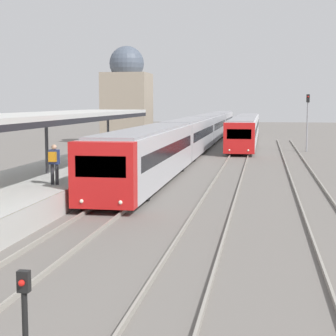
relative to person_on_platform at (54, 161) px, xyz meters
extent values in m
cube|color=beige|center=(-1.70, 3.49, 1.79)|extent=(4.00, 26.86, 0.20)
cube|color=black|center=(0.26, 3.49, 1.57)|extent=(0.08, 26.86, 0.24)
cylinder|color=#47474C|center=(-1.70, 3.49, 0.35)|extent=(0.16, 0.16, 2.67)
cylinder|color=#47474C|center=(-1.70, 14.23, 0.35)|extent=(0.16, 0.16, 2.67)
cylinder|color=#2D2D33|center=(-0.10, 0.04, -0.56)|extent=(0.14, 0.14, 0.85)
cylinder|color=#2D2D33|center=(0.10, 0.04, -0.56)|extent=(0.14, 0.14, 0.85)
cube|color=navy|center=(0.00, 0.04, 0.16)|extent=(0.40, 0.22, 0.60)
sphere|color=tan|center=(0.00, 0.04, 0.57)|extent=(0.22, 0.22, 0.22)
cube|color=orange|center=(0.00, -0.16, 0.18)|extent=(0.30, 0.18, 0.40)
cube|color=red|center=(2.39, -1.07, -0.39)|extent=(2.56, 0.70, 2.57)
cube|color=black|center=(2.39, -1.40, -0.03)|extent=(2.00, 0.04, 0.82)
sphere|color=#EFEACC|center=(1.62, -1.41, -1.38)|extent=(0.16, 0.16, 0.16)
sphere|color=#EFEACC|center=(3.16, -1.41, -1.38)|extent=(0.16, 0.16, 0.16)
cube|color=#B7B7BC|center=(2.39, 7.61, -0.39)|extent=(2.56, 16.67, 2.57)
cube|color=gray|center=(2.39, 7.61, 0.95)|extent=(2.26, 16.33, 0.12)
cube|color=black|center=(2.39, 7.61, -0.11)|extent=(2.58, 15.33, 0.67)
cylinder|color=black|center=(1.30, 2.19, -1.60)|extent=(0.12, 0.70, 0.70)
cylinder|color=black|center=(3.48, 2.19, -1.60)|extent=(0.12, 0.70, 0.70)
cylinder|color=black|center=(1.30, 13.03, -1.60)|extent=(0.12, 0.70, 0.70)
cylinder|color=black|center=(3.48, 13.03, -1.60)|extent=(0.12, 0.70, 0.70)
cube|color=#B7B7BC|center=(2.39, 24.63, -0.39)|extent=(2.56, 16.67, 2.57)
cube|color=gray|center=(2.39, 24.63, 0.95)|extent=(2.26, 16.33, 0.12)
cube|color=black|center=(2.39, 24.63, -0.11)|extent=(2.58, 15.33, 0.67)
cylinder|color=black|center=(1.30, 19.21, -1.60)|extent=(0.12, 0.70, 0.70)
cylinder|color=black|center=(3.48, 19.21, -1.60)|extent=(0.12, 0.70, 0.70)
cylinder|color=black|center=(1.30, 30.04, -1.60)|extent=(0.12, 0.70, 0.70)
cylinder|color=black|center=(3.48, 30.04, -1.60)|extent=(0.12, 0.70, 0.70)
cube|color=#B7B7BC|center=(2.39, 41.64, -0.39)|extent=(2.56, 16.67, 2.57)
cube|color=gray|center=(2.39, 41.64, 0.95)|extent=(2.26, 16.33, 0.12)
cube|color=black|center=(2.39, 41.64, -0.11)|extent=(2.58, 15.33, 0.67)
cylinder|color=black|center=(1.30, 36.23, -1.60)|extent=(0.12, 0.70, 0.70)
cylinder|color=black|center=(3.48, 36.23, -1.60)|extent=(0.12, 0.70, 0.70)
cylinder|color=black|center=(1.30, 47.06, -1.60)|extent=(0.12, 0.70, 0.70)
cylinder|color=black|center=(3.48, 47.06, -1.60)|extent=(0.12, 0.70, 0.70)
cube|color=#B7B7BC|center=(2.39, 58.66, -0.39)|extent=(2.56, 16.67, 2.57)
cube|color=gray|center=(2.39, 58.66, 0.95)|extent=(2.26, 16.33, 0.12)
cube|color=black|center=(2.39, 58.66, -0.11)|extent=(2.58, 15.33, 0.67)
cylinder|color=black|center=(1.30, 53.24, -1.60)|extent=(0.12, 0.70, 0.70)
cylinder|color=black|center=(3.48, 53.24, -1.60)|extent=(0.12, 0.70, 0.70)
cylinder|color=black|center=(1.30, 64.08, -1.60)|extent=(0.12, 0.70, 0.70)
cylinder|color=black|center=(3.48, 64.08, -1.60)|extent=(0.12, 0.70, 0.70)
cube|color=red|center=(6.58, 23.12, -0.45)|extent=(2.48, 0.70, 2.46)
cube|color=black|center=(6.58, 22.79, -0.10)|extent=(1.93, 0.04, 0.79)
sphere|color=#EFEACC|center=(5.83, 22.78, -1.38)|extent=(0.16, 0.16, 0.16)
sphere|color=#EFEACC|center=(7.32, 22.78, -1.38)|extent=(0.16, 0.16, 0.16)
cube|color=silver|center=(6.58, 31.42, -0.45)|extent=(2.48, 15.90, 2.46)
cube|color=gray|center=(6.58, 31.42, 0.84)|extent=(2.18, 15.59, 0.12)
cube|color=black|center=(6.58, 31.42, -0.18)|extent=(2.50, 14.63, 0.64)
cylinder|color=black|center=(5.52, 26.25, -1.60)|extent=(0.12, 0.70, 0.70)
cylinder|color=black|center=(7.63, 26.25, -1.60)|extent=(0.12, 0.70, 0.70)
cylinder|color=black|center=(5.52, 36.59, -1.60)|extent=(0.12, 0.70, 0.70)
cylinder|color=black|center=(7.63, 36.59, -1.60)|extent=(0.12, 0.70, 0.70)
cube|color=silver|center=(6.58, 47.67, -0.45)|extent=(2.48, 15.90, 2.46)
cube|color=gray|center=(6.58, 47.67, 0.84)|extent=(2.18, 15.59, 0.12)
cube|color=black|center=(6.58, 47.67, -0.18)|extent=(2.50, 14.63, 0.64)
cylinder|color=black|center=(5.52, 42.51, -1.60)|extent=(0.12, 0.70, 0.70)
cylinder|color=black|center=(7.63, 42.51, -1.60)|extent=(0.12, 0.70, 0.70)
cylinder|color=black|center=(5.52, 52.84, -1.60)|extent=(0.12, 0.70, 0.70)
cylinder|color=black|center=(7.63, 52.84, -1.60)|extent=(0.12, 0.70, 0.70)
cylinder|color=black|center=(4.62, -13.39, -1.33)|extent=(0.10, 0.10, 1.24)
cube|color=black|center=(4.62, -13.39, -0.52)|extent=(0.20, 0.14, 0.36)
sphere|color=red|center=(4.62, -13.48, -0.52)|extent=(0.11, 0.11, 0.11)
cylinder|color=gray|center=(12.26, 28.91, 0.57)|extent=(0.14, 0.14, 5.04)
cube|color=black|center=(12.26, 28.91, 2.74)|extent=(0.28, 0.20, 0.70)
sphere|color=red|center=(12.26, 28.79, 2.88)|extent=(0.14, 0.14, 0.14)
cube|color=gray|center=(-5.69, 35.83, 1.74)|extent=(4.67, 4.67, 7.37)
sphere|color=#4C5666|center=(-5.69, 35.83, 6.41)|extent=(3.60, 3.60, 3.60)
camera|label=1|loc=(8.45, -21.78, 2.40)|focal=60.00mm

